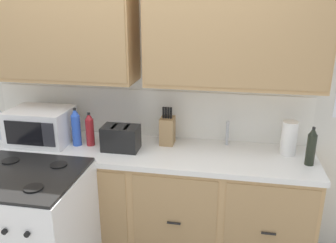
% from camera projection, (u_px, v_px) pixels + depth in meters
% --- Properties ---
extents(wall_unit, '(3.86, 0.40, 2.46)m').
position_uv_depth(wall_unit, '(143.00, 50.00, 2.73)').
color(wall_unit, silver).
rests_on(wall_unit, ground_plane).
extents(counter_run, '(2.69, 0.64, 0.90)m').
position_uv_depth(counter_run, '(141.00, 198.00, 2.93)').
color(counter_run, black).
rests_on(counter_run, ground_plane).
extents(stove_range, '(0.76, 0.68, 0.95)m').
position_uv_depth(stove_range, '(30.00, 235.00, 2.45)').
color(stove_range, white).
rests_on(stove_range, ground_plane).
extents(microwave, '(0.48, 0.37, 0.28)m').
position_uv_depth(microwave, '(41.00, 126.00, 2.88)').
color(microwave, white).
rests_on(microwave, counter_run).
extents(toaster, '(0.28, 0.18, 0.19)m').
position_uv_depth(toaster, '(121.00, 138.00, 2.74)').
color(toaster, black).
rests_on(toaster, counter_run).
extents(knife_block, '(0.11, 0.14, 0.31)m').
position_uv_depth(knife_block, '(167.00, 130.00, 2.85)').
color(knife_block, '#9C794E').
rests_on(knife_block, counter_run).
extents(sink_faucet, '(0.02, 0.02, 0.20)m').
position_uv_depth(sink_faucet, '(227.00, 133.00, 2.84)').
color(sink_faucet, '#B2B5BA').
rests_on(sink_faucet, counter_run).
extents(paper_towel_roll, '(0.12, 0.12, 0.26)m').
position_uv_depth(paper_towel_roll, '(289.00, 138.00, 2.65)').
color(paper_towel_roll, white).
rests_on(paper_towel_roll, counter_run).
extents(bottle_red, '(0.07, 0.07, 0.27)m').
position_uv_depth(bottle_red, '(90.00, 129.00, 2.82)').
color(bottle_red, maroon).
rests_on(bottle_red, counter_run).
extents(bottle_blue, '(0.07, 0.07, 0.31)m').
position_uv_depth(bottle_blue, '(76.00, 127.00, 2.81)').
color(bottle_blue, blue).
rests_on(bottle_blue, counter_run).
extents(bottle_clear, '(0.08, 0.08, 0.27)m').
position_uv_depth(bottle_clear, '(0.00, 123.00, 2.97)').
color(bottle_clear, silver).
rests_on(bottle_clear, counter_run).
extents(bottle_dark, '(0.06, 0.06, 0.28)m').
position_uv_depth(bottle_dark, '(311.00, 147.00, 2.48)').
color(bottle_dark, black).
rests_on(bottle_dark, counter_run).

